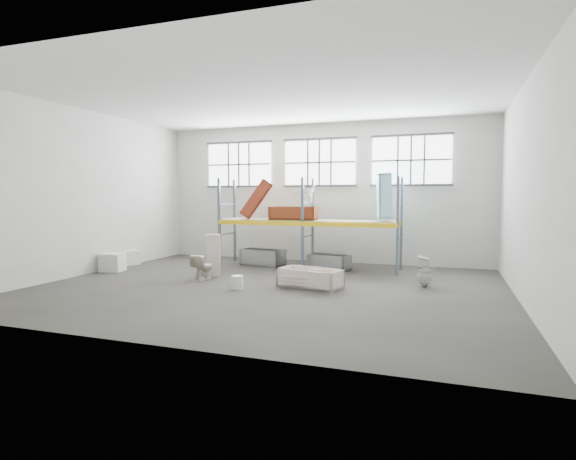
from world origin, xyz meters
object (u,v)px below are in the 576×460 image
at_px(bathtub_beige, 310,278).
at_px(rust_tub_flat, 294,213).
at_px(toilet_beige, 203,267).
at_px(toilet_white, 425,271).
at_px(blue_tub_upright, 384,196).
at_px(steel_tub_left, 263,257).
at_px(bucket, 237,282).
at_px(cistern_tall, 213,255).
at_px(carton_near, 113,262).
at_px(steel_tub_right, 329,262).

height_order(bathtub_beige, rust_tub_flat, rust_tub_flat).
height_order(toilet_beige, rust_tub_flat, rust_tub_flat).
distance_m(toilet_white, rust_tub_flat, 4.97).
xyz_separation_m(toilet_white, blue_tub_upright, (-1.38, 2.19, 1.99)).
xyz_separation_m(steel_tub_left, bucket, (0.94, -3.97, -0.10)).
xyz_separation_m(bathtub_beige, rust_tub_flat, (-1.50, 3.08, 1.58)).
xyz_separation_m(cistern_tall, bucket, (1.52, -1.52, -0.45)).
height_order(toilet_white, bucket, toilet_white).
height_order(bathtub_beige, cistern_tall, cistern_tall).
bearing_deg(steel_tub_left, carton_near, -145.48).
bearing_deg(bathtub_beige, toilet_white, 35.11).
relative_size(bathtub_beige, bucket, 4.74).
height_order(bathtub_beige, bucket, bathtub_beige).
bearing_deg(toilet_beige, bucket, 153.88).
relative_size(cistern_tall, rust_tub_flat, 0.81).
height_order(cistern_tall, rust_tub_flat, rust_tub_flat).
bearing_deg(bucket, rust_tub_flat, 87.12).
relative_size(toilet_beige, bucket, 2.11).
bearing_deg(cistern_tall, bathtub_beige, -32.17).
height_order(cistern_tall, blue_tub_upright, blue_tub_upright).
relative_size(toilet_beige, steel_tub_left, 0.49).
bearing_deg(bathtub_beige, toilet_beige, -166.12).
height_order(toilet_white, carton_near, toilet_white).
bearing_deg(bathtub_beige, steel_tub_left, 144.34).
xyz_separation_m(bathtub_beige, bucket, (-1.70, -0.87, -0.07)).
relative_size(toilet_beige, blue_tub_upright, 0.52).
bearing_deg(carton_near, steel_tub_right, 22.12).
bearing_deg(steel_tub_left, blue_tub_upright, 2.59).
bearing_deg(steel_tub_left, toilet_beige, -100.42).
bearing_deg(carton_near, bucket, -13.57).
bearing_deg(toilet_beige, rust_tub_flat, -115.05).
distance_m(steel_tub_right, carton_near, 6.94).
distance_m(bathtub_beige, toilet_white, 3.05).
bearing_deg(bucket, steel_tub_right, 69.03).
relative_size(steel_tub_right, carton_near, 2.01).
bearing_deg(rust_tub_flat, bathtub_beige, -64.05).
distance_m(bathtub_beige, bucket, 1.91).
distance_m(rust_tub_flat, carton_near, 6.05).
xyz_separation_m(toilet_beige, bucket, (1.51, -0.87, -0.19)).
distance_m(bathtub_beige, toilet_beige, 3.21).
distance_m(cistern_tall, toilet_white, 6.08).
bearing_deg(steel_tub_right, blue_tub_upright, 11.44).
relative_size(toilet_white, steel_tub_left, 0.55).
distance_m(cistern_tall, carton_near, 3.48).
relative_size(toilet_beige, toilet_white, 0.90).
xyz_separation_m(bathtub_beige, toilet_beige, (-3.20, 0.01, 0.13)).
relative_size(steel_tub_right, bucket, 3.87).
distance_m(toilet_beige, blue_tub_upright, 6.05).
bearing_deg(bathtub_beige, steel_tub_right, 108.57).
xyz_separation_m(steel_tub_left, blue_tub_upright, (4.10, 0.19, 2.12)).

